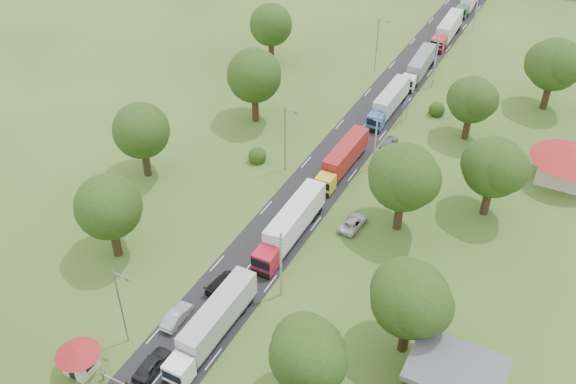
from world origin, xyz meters
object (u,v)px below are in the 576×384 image
Objects in this scene: car_lane_mid at (177,316)px; truck_0 at (213,323)px; car_lane_front at (152,365)px; guard_booth at (78,355)px; info_sign at (405,106)px.

truck_0 is at bearing 176.97° from car_lane_mid.
truck_0 is 7.19m from car_lane_front.
guard_booth is 0.31× the size of truck_0.
truck_0 is (9.36, 9.50, -0.06)m from guard_booth.
truck_0 is 3.25× the size of car_lane_mid.
car_lane_front is at bearing 27.14° from guard_booth.
info_sign is 51.11m from car_lane_mid.
truck_0 is at bearing -93.44° from info_sign.
guard_booth is 7.10m from car_lane_front.
car_lane_mid is at bearing -76.77° from car_lane_front.
car_lane_front reaches higher than car_lane_mid.
guard_booth is at bearing 26.60° from car_lane_front.
truck_0 reaches higher than car_lane_mid.
car_lane_front is (-3.16, -6.32, -1.30)m from truck_0.
info_sign is 57.20m from car_lane_front.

